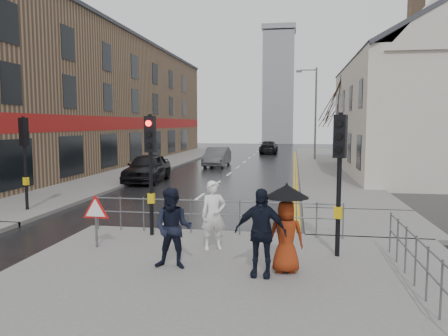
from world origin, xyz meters
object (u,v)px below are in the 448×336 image
(pedestrian_d, at_px, (260,232))
(pedestrian_a, at_px, (214,215))
(pedestrian_b, at_px, (173,228))
(car_parked, at_px, (147,168))
(pedestrian_with_umbrella, at_px, (286,222))
(car_mid, at_px, (217,157))

(pedestrian_d, bearing_deg, pedestrian_a, 131.29)
(pedestrian_b, height_order, car_parked, pedestrian_b)
(pedestrian_with_umbrella, bearing_deg, car_parked, 119.17)
(pedestrian_b, height_order, car_mid, pedestrian_b)
(pedestrian_a, height_order, pedestrian_b, pedestrian_b)
(pedestrian_b, distance_m, car_mid, 24.23)
(pedestrian_b, height_order, pedestrian_with_umbrella, pedestrian_with_umbrella)
(pedestrian_d, xyz_separation_m, car_mid, (-5.17, 24.20, -0.33))
(pedestrian_with_umbrella, distance_m, pedestrian_d, 0.62)
(car_mid, bearing_deg, pedestrian_b, -81.75)
(pedestrian_b, height_order, pedestrian_d, pedestrian_d)
(pedestrian_a, relative_size, pedestrian_with_umbrella, 0.92)
(pedestrian_with_umbrella, height_order, car_parked, pedestrian_with_umbrella)
(pedestrian_b, xyz_separation_m, car_parked, (-5.58, 14.46, -0.22))
(pedestrian_d, bearing_deg, car_mid, 106.65)
(pedestrian_with_umbrella, relative_size, car_mid, 0.42)
(car_parked, distance_m, car_mid, 9.83)
(pedestrian_b, bearing_deg, pedestrian_d, -6.03)
(pedestrian_b, relative_size, pedestrian_with_umbrella, 0.94)
(car_parked, bearing_deg, pedestrian_b, -71.08)
(pedestrian_with_umbrella, xyz_separation_m, car_parked, (-8.00, 14.34, -0.41))
(pedestrian_a, xyz_separation_m, car_parked, (-6.18, 12.90, -0.20))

